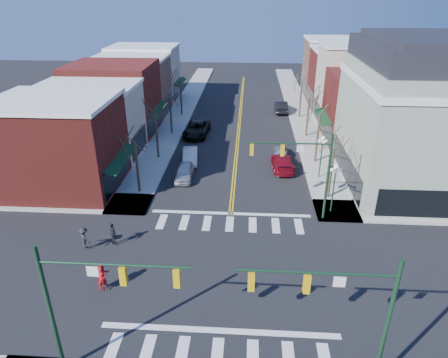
% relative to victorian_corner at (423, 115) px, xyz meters
% --- Properties ---
extents(ground, '(160.00, 160.00, 0.00)m').
position_rel_victorian_corner_xyz_m(ground, '(-16.50, -14.50, -6.66)').
color(ground, black).
rests_on(ground, ground).
extents(sidewalk_left, '(3.50, 70.00, 0.15)m').
position_rel_victorian_corner_xyz_m(sidewalk_left, '(-25.25, 5.50, -6.58)').
color(sidewalk_left, '#9E9B93').
rests_on(sidewalk_left, ground).
extents(sidewalk_right, '(3.50, 70.00, 0.15)m').
position_rel_victorian_corner_xyz_m(sidewalk_right, '(-7.75, 5.50, -6.58)').
color(sidewalk_right, '#9E9B93').
rests_on(sidewalk_right, ground).
extents(bldg_left_brick_a, '(10.00, 8.50, 8.00)m').
position_rel_victorian_corner_xyz_m(bldg_left_brick_a, '(-32.00, -2.75, -2.66)').
color(bldg_left_brick_a, maroon).
rests_on(bldg_left_brick_a, ground).
extents(bldg_left_stucco_a, '(10.00, 7.00, 7.50)m').
position_rel_victorian_corner_xyz_m(bldg_left_stucco_a, '(-32.00, 5.00, -2.91)').
color(bldg_left_stucco_a, '#B8AB97').
rests_on(bldg_left_stucco_a, ground).
extents(bldg_left_brick_b, '(10.00, 9.00, 8.50)m').
position_rel_victorian_corner_xyz_m(bldg_left_brick_b, '(-32.00, 13.00, -2.41)').
color(bldg_left_brick_b, maroon).
rests_on(bldg_left_brick_b, ground).
extents(bldg_left_tan, '(10.00, 7.50, 7.80)m').
position_rel_victorian_corner_xyz_m(bldg_left_tan, '(-32.00, 21.25, -2.76)').
color(bldg_left_tan, '#87614A').
rests_on(bldg_left_tan, ground).
extents(bldg_left_stucco_b, '(10.00, 8.00, 8.20)m').
position_rel_victorian_corner_xyz_m(bldg_left_stucco_b, '(-32.00, 29.00, -2.56)').
color(bldg_left_stucco_b, '#B8AB97').
rests_on(bldg_left_stucco_b, ground).
extents(bldg_right_brick_a, '(10.00, 8.50, 8.00)m').
position_rel_victorian_corner_xyz_m(bldg_right_brick_a, '(-1.00, 11.25, -2.66)').
color(bldg_right_brick_a, maroon).
rests_on(bldg_right_brick_a, ground).
extents(bldg_right_stucco, '(10.00, 7.00, 10.00)m').
position_rel_victorian_corner_xyz_m(bldg_right_stucco, '(-1.00, 19.00, -1.66)').
color(bldg_right_stucco, '#B8AB97').
rests_on(bldg_right_stucco, ground).
extents(bldg_right_brick_b, '(10.00, 8.00, 8.50)m').
position_rel_victorian_corner_xyz_m(bldg_right_brick_b, '(-1.00, 26.50, -2.41)').
color(bldg_right_brick_b, maroon).
rests_on(bldg_right_brick_b, ground).
extents(bldg_right_tan, '(10.00, 8.00, 9.00)m').
position_rel_victorian_corner_xyz_m(bldg_right_tan, '(-1.00, 34.50, -2.16)').
color(bldg_right_tan, '#87614A').
rests_on(bldg_right_tan, ground).
extents(victorian_corner, '(12.25, 14.25, 13.30)m').
position_rel_victorian_corner_xyz_m(victorian_corner, '(0.00, 0.00, 0.00)').
color(victorian_corner, gray).
rests_on(victorian_corner, ground).
extents(traffic_mast_near_left, '(6.60, 0.28, 7.20)m').
position_rel_victorian_corner_xyz_m(traffic_mast_near_left, '(-22.05, -21.90, -1.95)').
color(traffic_mast_near_left, '#14331E').
rests_on(traffic_mast_near_left, ground).
extents(traffic_mast_near_right, '(6.60, 0.28, 7.20)m').
position_rel_victorian_corner_xyz_m(traffic_mast_near_right, '(-10.95, -21.90, -1.95)').
color(traffic_mast_near_right, '#14331E').
rests_on(traffic_mast_near_right, ground).
extents(traffic_mast_far_right, '(6.60, 0.28, 7.20)m').
position_rel_victorian_corner_xyz_m(traffic_mast_far_right, '(-10.95, -7.10, -1.95)').
color(traffic_mast_far_right, '#14331E').
rests_on(traffic_mast_far_right, ground).
extents(lamppost_corner, '(0.36, 0.36, 4.33)m').
position_rel_victorian_corner_xyz_m(lamppost_corner, '(-8.30, -6.00, -3.70)').
color(lamppost_corner, '#14331E').
rests_on(lamppost_corner, ground).
extents(lamppost_midblock, '(0.36, 0.36, 4.33)m').
position_rel_victorian_corner_xyz_m(lamppost_midblock, '(-8.30, 0.50, -3.70)').
color(lamppost_midblock, '#14331E').
rests_on(lamppost_midblock, ground).
extents(tree_left_a, '(0.24, 0.24, 4.76)m').
position_rel_victorian_corner_xyz_m(tree_left_a, '(-24.90, -3.50, -4.28)').
color(tree_left_a, '#382B21').
rests_on(tree_left_a, ground).
extents(tree_left_b, '(0.24, 0.24, 5.04)m').
position_rel_victorian_corner_xyz_m(tree_left_b, '(-24.90, 4.50, -4.14)').
color(tree_left_b, '#382B21').
rests_on(tree_left_b, ground).
extents(tree_left_c, '(0.24, 0.24, 4.55)m').
position_rel_victorian_corner_xyz_m(tree_left_c, '(-24.90, 12.50, -4.38)').
color(tree_left_c, '#382B21').
rests_on(tree_left_c, ground).
extents(tree_left_d, '(0.24, 0.24, 4.90)m').
position_rel_victorian_corner_xyz_m(tree_left_d, '(-24.90, 20.50, -4.21)').
color(tree_left_d, '#382B21').
rests_on(tree_left_d, ground).
extents(tree_right_a, '(0.24, 0.24, 4.62)m').
position_rel_victorian_corner_xyz_m(tree_right_a, '(-8.10, -3.50, -4.35)').
color(tree_right_a, '#382B21').
rests_on(tree_right_a, ground).
extents(tree_right_b, '(0.24, 0.24, 5.18)m').
position_rel_victorian_corner_xyz_m(tree_right_b, '(-8.10, 4.50, -4.07)').
color(tree_right_b, '#382B21').
rests_on(tree_right_b, ground).
extents(tree_right_c, '(0.24, 0.24, 4.83)m').
position_rel_victorian_corner_xyz_m(tree_right_c, '(-8.10, 12.50, -4.24)').
color(tree_right_c, '#382B21').
rests_on(tree_right_c, ground).
extents(tree_right_d, '(0.24, 0.24, 4.97)m').
position_rel_victorian_corner_xyz_m(tree_right_d, '(-8.10, 20.50, -4.17)').
color(tree_right_d, '#382B21').
rests_on(tree_right_d, ground).
extents(car_left_near, '(1.77, 4.11, 1.38)m').
position_rel_victorian_corner_xyz_m(car_left_near, '(-21.30, -0.42, -5.97)').
color(car_left_near, silver).
rests_on(car_left_near, ground).
extents(car_left_mid, '(1.99, 4.42, 1.41)m').
position_rel_victorian_corner_xyz_m(car_left_mid, '(-21.30, 3.71, -5.95)').
color(car_left_mid, silver).
rests_on(car_left_mid, ground).
extents(car_left_far, '(3.08, 6.09, 1.65)m').
position_rel_victorian_corner_xyz_m(car_left_far, '(-21.67, 12.15, -5.83)').
color(car_left_far, black).
rests_on(car_left_far, ground).
extents(car_right_near, '(2.29, 5.17, 1.47)m').
position_rel_victorian_corner_xyz_m(car_right_near, '(-11.70, 2.53, -5.92)').
color(car_right_near, maroon).
rests_on(car_right_near, ground).
extents(car_right_mid, '(1.84, 4.00, 1.33)m').
position_rel_victorian_corner_xyz_m(car_right_mid, '(-11.70, 5.63, -5.99)').
color(car_right_mid, '#B4B4B9').
rests_on(car_right_mid, ground).
extents(car_right_far, '(1.83, 4.98, 1.63)m').
position_rel_victorian_corner_xyz_m(car_right_far, '(-10.51, 23.19, -5.84)').
color(car_right_far, black).
rests_on(car_right_far, ground).
extents(pedestrian_red_a, '(0.65, 0.51, 1.57)m').
position_rel_victorian_corner_xyz_m(pedestrian_red_a, '(-23.80, -16.42, -5.72)').
color(pedestrian_red_a, '#B31318').
rests_on(pedestrian_red_a, sidewalk_left).
extents(pedestrian_red_b, '(0.99, 1.04, 1.70)m').
position_rel_victorian_corner_xyz_m(pedestrian_red_b, '(-23.80, -16.18, -5.66)').
color(pedestrian_red_b, red).
rests_on(pedestrian_red_b, sidewalk_left).
extents(pedestrian_dark_a, '(0.91, 1.01, 1.65)m').
position_rel_victorian_corner_xyz_m(pedestrian_dark_a, '(-24.70, -11.60, -5.68)').
color(pedestrian_dark_a, '#212129').
rests_on(pedestrian_dark_a, sidewalk_left).
extents(pedestrian_dark_b, '(1.19, 1.09, 1.60)m').
position_rel_victorian_corner_xyz_m(pedestrian_dark_b, '(-26.50, -12.27, -5.71)').
color(pedestrian_dark_b, black).
rests_on(pedestrian_dark_b, sidewalk_left).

